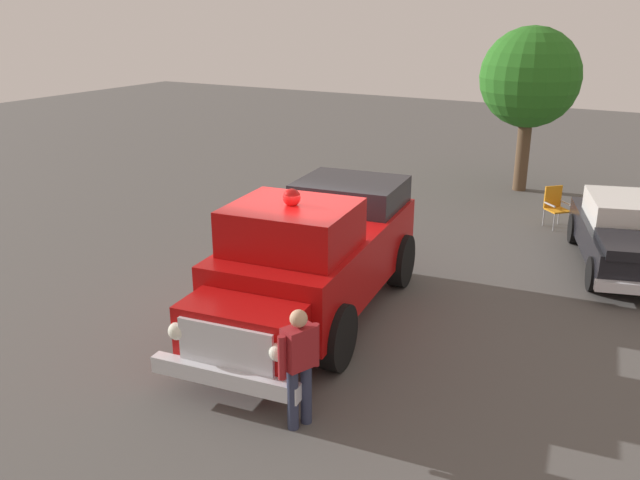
# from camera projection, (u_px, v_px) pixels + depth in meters

# --- Properties ---
(ground_plane) EXTENTS (60.00, 60.00, 0.00)m
(ground_plane) POSITION_uv_depth(u_px,v_px,m) (301.00, 317.00, 11.94)
(ground_plane) COLOR #514F4C
(vintage_fire_truck) EXTENTS (6.17, 2.96, 2.59)m
(vintage_fire_truck) POSITION_uv_depth(u_px,v_px,m) (315.00, 254.00, 11.59)
(vintage_fire_truck) COLOR black
(vintage_fire_truck) RESTS_ON ground
(classic_hot_rod) EXTENTS (4.71, 3.03, 1.46)m
(classic_hot_rod) POSITION_uv_depth(u_px,v_px,m) (629.00, 235.00, 13.97)
(classic_hot_rod) COLOR black
(classic_hot_rod) RESTS_ON ground
(lawn_chair_near_truck) EXTENTS (0.60, 0.60, 1.02)m
(lawn_chair_near_truck) POSITION_uv_depth(u_px,v_px,m) (321.00, 237.00, 14.29)
(lawn_chair_near_truck) COLOR #B7BABF
(lawn_chair_near_truck) RESTS_ON ground
(lawn_chair_by_car) EXTENTS (0.69, 0.69, 1.02)m
(lawn_chair_by_car) POSITION_uv_depth(u_px,v_px,m) (555.00, 204.00, 16.76)
(lawn_chair_by_car) COLOR #B7BABF
(lawn_chair_by_car) RESTS_ON ground
(spectator_seated) EXTENTS (0.61, 0.49, 1.29)m
(spectator_seated) POSITION_uv_depth(u_px,v_px,m) (319.00, 235.00, 14.14)
(spectator_seated) COLOR #383842
(spectator_seated) RESTS_ON ground
(spectator_standing) EXTENTS (0.63, 0.40, 1.68)m
(spectator_standing) POSITION_uv_depth(u_px,v_px,m) (299.00, 361.00, 8.55)
(spectator_standing) COLOR #2D334C
(spectator_standing) RESTS_ON ground
(oak_tree_left) EXTENTS (2.88, 2.88, 4.79)m
(oak_tree_left) POSITION_uv_depth(u_px,v_px,m) (530.00, 78.00, 19.25)
(oak_tree_left) COLOR brown
(oak_tree_left) RESTS_ON ground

